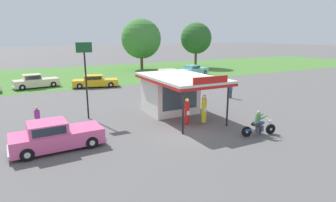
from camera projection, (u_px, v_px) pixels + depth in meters
ground_plane at (185, 133)px, 17.61m from camera, size 300.00×300.00×0.00m
grass_verge_strip at (85, 74)px, 43.45m from camera, size 120.00×24.00×0.01m
service_station_kiosk at (173, 91)px, 21.63m from camera, size 4.34×7.14×3.53m
gas_pump_nearside at (187, 113)px, 18.73m from camera, size 0.44×0.44×1.93m
gas_pump_offside at (204, 110)px, 19.34m from camera, size 0.44×0.44×2.02m
motorcycle_with_rider at (259, 125)px, 17.03m from camera, size 2.30×0.78×1.58m
featured_classic_sedan at (56, 136)px, 15.02m from camera, size 4.93×2.17×1.57m
parked_car_back_row_far_right at (169, 76)px, 37.31m from camera, size 5.75×2.78×1.55m
parked_car_second_row_spare at (95, 81)px, 32.91m from camera, size 5.56×3.06×1.41m
parked_car_back_row_left at (194, 70)px, 42.80m from camera, size 5.10×2.98×1.50m
parked_car_back_row_centre_left at (36, 82)px, 32.45m from camera, size 5.21×2.46×1.58m
bystander_strolling_foreground at (231, 90)px, 27.09m from camera, size 0.34×0.34×1.55m
bystander_standing_back_lot at (37, 118)px, 18.09m from camera, size 0.34×0.34×1.52m
tree_oak_left at (197, 39)px, 51.65m from camera, size 5.66×5.66×8.17m
tree_oak_centre at (141, 40)px, 48.40m from camera, size 6.83×6.83×8.72m
roadside_pole_sign at (85, 68)px, 19.81m from camera, size 1.10×0.12×5.48m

